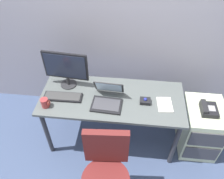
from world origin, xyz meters
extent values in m
plane|color=#394766|center=(0.00, 0.00, 0.00)|extent=(8.00, 8.00, 0.00)
cube|color=#9B96A1|center=(0.00, 0.68, 1.40)|extent=(6.00, 0.10, 2.80)
cube|color=#4C5250|center=(0.00, 0.00, 0.73)|extent=(1.55, 0.65, 0.03)
cylinder|color=#2D2D33|center=(-0.72, -0.27, 0.36)|extent=(0.05, 0.05, 0.71)
cylinder|color=#2D2D33|center=(0.72, -0.27, 0.36)|extent=(0.05, 0.05, 0.71)
cylinder|color=#2D2D33|center=(-0.72, 0.27, 0.36)|extent=(0.05, 0.05, 0.71)
cylinder|color=#2D2D33|center=(0.72, 0.27, 0.36)|extent=(0.05, 0.05, 0.71)
cube|color=beige|center=(1.04, 0.02, 0.32)|extent=(0.42, 0.52, 0.64)
cube|color=#38383D|center=(1.04, -0.24, 0.46)|extent=(0.38, 0.01, 0.22)
cube|color=#38383D|center=(1.04, -0.24, 0.19)|extent=(0.38, 0.01, 0.22)
cube|color=black|center=(1.04, 0.00, 0.67)|extent=(0.17, 0.20, 0.06)
cube|color=black|center=(0.98, 0.00, 0.72)|extent=(0.05, 0.18, 0.04)
cube|color=gray|center=(1.06, -0.01, 0.70)|extent=(0.07, 0.08, 0.01)
cube|color=#581E1D|center=(0.01, -0.61, 0.75)|extent=(0.40, 0.09, 0.42)
cylinder|color=#262628|center=(-0.51, 0.15, 0.75)|extent=(0.18, 0.18, 0.01)
cylinder|color=#262628|center=(-0.51, 0.15, 0.80)|extent=(0.04, 0.04, 0.09)
cube|color=black|center=(-0.51, 0.15, 1.01)|extent=(0.49, 0.06, 0.33)
cube|color=#1E2333|center=(-0.51, 0.14, 1.01)|extent=(0.45, 0.04, 0.29)
cube|color=black|center=(-0.53, -0.06, 0.75)|extent=(0.41, 0.14, 0.02)
cube|color=#353535|center=(-0.53, -0.06, 0.77)|extent=(0.38, 0.12, 0.01)
cube|color=black|center=(-0.04, -0.12, 0.75)|extent=(0.32, 0.24, 0.02)
cube|color=#38383D|center=(-0.04, -0.12, 0.77)|extent=(0.28, 0.18, 0.00)
cube|color=black|center=(-0.04, 0.04, 0.86)|extent=(0.32, 0.12, 0.20)
cube|color=silver|center=(-0.04, 0.03, 0.86)|extent=(0.28, 0.11, 0.17)
cube|color=black|center=(0.35, -0.03, 0.76)|extent=(0.11, 0.09, 0.04)
sphere|color=navy|center=(0.35, -0.03, 0.79)|extent=(0.04, 0.04, 0.04)
cylinder|color=maroon|center=(-0.67, -0.20, 0.79)|extent=(0.08, 0.08, 0.10)
torus|color=#98332C|center=(-0.63, -0.20, 0.80)|extent=(0.01, 0.06, 0.06)
cube|color=white|center=(0.56, -0.05, 0.75)|extent=(0.16, 0.22, 0.01)
camera|label=1|loc=(0.18, -1.71, 2.51)|focal=36.68mm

